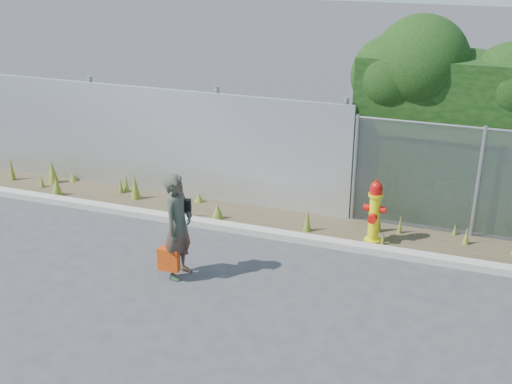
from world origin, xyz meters
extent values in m
plane|color=#373739|center=(0.00, 0.00, 0.00)|extent=(80.00, 80.00, 0.00)
cube|color=#A19D91|center=(0.00, 1.80, 0.06)|extent=(16.00, 0.22, 0.12)
cube|color=#3F3524|center=(0.00, 2.40, 0.01)|extent=(16.00, 1.20, 0.01)
cone|color=#556A1F|center=(-1.33, 2.15, 0.16)|extent=(0.23, 0.23, 0.32)
cone|color=#556A1F|center=(-5.66, 2.99, 0.25)|extent=(0.10, 0.10, 0.50)
cone|color=#556A1F|center=(0.40, 2.20, 0.22)|extent=(0.15, 0.15, 0.44)
cone|color=#556A1F|center=(1.60, 2.60, 0.27)|extent=(0.15, 0.15, 0.55)
cone|color=#556A1F|center=(-1.98, 2.75, 0.11)|extent=(0.19, 0.19, 0.21)
cone|color=#556A1F|center=(-1.94, 1.99, 0.27)|extent=(0.10, 0.10, 0.55)
cone|color=#556A1F|center=(-5.44, 2.38, 0.13)|extent=(0.12, 0.12, 0.25)
cone|color=#556A1F|center=(-4.87, 2.10, 0.20)|extent=(0.23, 0.23, 0.41)
cone|color=#556A1F|center=(-5.02, 2.90, 0.09)|extent=(0.20, 0.20, 0.19)
cone|color=#556A1F|center=(-6.30, 2.51, 0.27)|extent=(0.13, 0.13, 0.53)
cone|color=#556A1F|center=(1.99, 2.68, 0.18)|extent=(0.09, 0.09, 0.35)
cone|color=#556A1F|center=(3.13, 2.62, 0.17)|extent=(0.11, 0.11, 0.33)
cone|color=#556A1F|center=(-3.63, 2.76, 0.19)|extent=(0.12, 0.12, 0.38)
cone|color=#556A1F|center=(1.77, 2.12, 0.13)|extent=(0.08, 0.08, 0.25)
cone|color=#556A1F|center=(-5.36, 2.67, 0.26)|extent=(0.23, 0.23, 0.52)
cone|color=#556A1F|center=(-3.70, 2.66, 0.17)|extent=(0.12, 0.12, 0.33)
cone|color=#556A1F|center=(-3.26, 2.48, 0.27)|extent=(0.20, 0.20, 0.54)
cone|color=#556A1F|center=(2.93, 2.93, 0.11)|extent=(0.08, 0.08, 0.21)
cube|color=#B5B6BC|center=(-3.25, 3.00, 1.10)|extent=(8.50, 0.08, 2.20)
cylinder|color=gray|center=(-4.50, 3.12, 1.15)|extent=(0.10, 0.10, 2.30)
cylinder|color=gray|center=(-1.70, 3.12, 1.15)|extent=(0.10, 0.10, 2.30)
cylinder|color=gray|center=(0.80, 3.12, 1.15)|extent=(0.10, 0.10, 2.30)
cylinder|color=gray|center=(1.05, 3.00, 1.02)|extent=(0.07, 0.07, 2.05)
cylinder|color=gray|center=(3.20, 3.00, 1.02)|extent=(0.07, 0.07, 2.05)
sphere|color=black|center=(1.47, 3.81, 2.60)|extent=(1.48, 1.48, 1.48)
sphere|color=black|center=(1.97, 3.85, 2.86)|extent=(1.73, 1.73, 1.73)
sphere|color=black|center=(2.87, 4.12, 2.38)|extent=(1.47, 1.47, 1.47)
sphere|color=black|center=(3.54, 3.90, 2.55)|extent=(1.52, 1.52, 1.52)
cylinder|color=yellow|center=(1.58, 2.19, 0.03)|extent=(0.29, 0.29, 0.06)
cylinder|color=yellow|center=(1.58, 2.19, 0.44)|extent=(0.19, 0.19, 0.88)
cylinder|color=yellow|center=(1.58, 2.19, 0.90)|extent=(0.25, 0.25, 0.05)
cylinder|color=#B20F0A|center=(1.58, 2.19, 0.97)|extent=(0.22, 0.22, 0.10)
sphere|color=#B20F0A|center=(1.58, 2.19, 1.04)|extent=(0.20, 0.20, 0.20)
cylinder|color=#B20F0A|center=(1.58, 2.19, 1.15)|extent=(0.05, 0.05, 0.05)
cylinder|color=#B20F0A|center=(1.44, 2.19, 0.64)|extent=(0.10, 0.11, 0.11)
cylinder|color=#B20F0A|center=(1.73, 2.19, 0.64)|extent=(0.10, 0.11, 0.11)
cylinder|color=#B20F0A|center=(1.58, 2.05, 0.52)|extent=(0.15, 0.12, 0.15)
imported|color=#0E5E43|center=(-1.09, 0.04, 0.86)|extent=(0.46, 0.66, 1.72)
cube|color=#A02C09|center=(-1.19, -0.15, 0.35)|extent=(0.34, 0.12, 0.37)
cylinder|color=#A02C09|center=(-1.19, -0.15, 0.60)|extent=(0.16, 0.01, 0.01)
cube|color=black|center=(-1.08, 0.20, 1.14)|extent=(0.26, 0.11, 0.20)
camera|label=1|loc=(2.99, -7.95, 5.14)|focal=45.00mm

